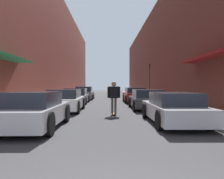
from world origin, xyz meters
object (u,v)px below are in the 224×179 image
(parked_car_left_1, at_px, (65,101))
(parked_car_left_2, at_px, (76,96))
(skateboarder, at_px, (114,94))
(parked_car_right_0, at_px, (173,108))
(traffic_light, at_px, (150,77))
(parked_car_left_0, at_px, (33,110))
(parked_car_right_1, at_px, (147,99))
(parked_car_left_3, at_px, (84,93))
(parked_car_right_2, at_px, (135,95))

(parked_car_left_1, distance_m, parked_car_left_2, 5.64)
(parked_car_left_1, xyz_separation_m, skateboarder, (2.79, -1.69, 0.43))
(parked_car_left_1, xyz_separation_m, parked_car_right_0, (5.05, -4.25, -0.02))
(traffic_light, bearing_deg, skateboarder, -108.67)
(parked_car_right_0, height_order, skateboarder, skateboarder)
(parked_car_left_0, relative_size, parked_car_right_1, 0.95)
(parked_car_left_3, height_order, traffic_light, traffic_light)
(parked_car_right_0, relative_size, traffic_light, 1.21)
(parked_car_right_1, xyz_separation_m, traffic_light, (2.05, 9.78, 1.81))
(parked_car_left_0, distance_m, parked_car_left_1, 5.16)
(parked_car_left_3, bearing_deg, parked_car_right_0, -71.58)
(parked_car_left_2, bearing_deg, parked_car_right_2, 12.57)
(parked_car_right_2, bearing_deg, parked_car_right_1, -89.13)
(parked_car_left_3, height_order, parked_car_right_0, parked_car_left_3)
(parked_car_right_0, bearing_deg, parked_car_left_2, 117.76)
(parked_car_right_0, distance_m, parked_car_right_1, 5.40)
(parked_car_right_0, relative_size, parked_car_right_2, 1.03)
(parked_car_left_2, height_order, skateboarder, skateboarder)
(parked_car_left_2, relative_size, parked_car_left_3, 1.10)
(parked_car_left_1, xyz_separation_m, parked_car_right_2, (4.91, 6.77, 0.03))
(traffic_light, bearing_deg, parked_car_left_3, 179.15)
(parked_car_left_3, relative_size, traffic_light, 1.08)
(parked_car_left_0, xyz_separation_m, skateboarder, (2.91, 3.47, 0.42))
(parked_car_right_1, relative_size, parked_car_right_2, 1.00)
(traffic_light, bearing_deg, parked_car_left_1, -122.82)
(parked_car_right_0, relative_size, parked_car_right_1, 1.03)
(parked_car_right_0, distance_m, traffic_light, 15.42)
(parked_car_left_3, bearing_deg, skateboarder, -77.46)
(parked_car_left_0, relative_size, parked_car_left_2, 0.94)
(parked_car_right_1, bearing_deg, parked_car_left_2, 138.99)
(parked_car_right_0, distance_m, skateboarder, 3.44)
(parked_car_right_1, distance_m, skateboarder, 3.63)
(parked_car_left_1, distance_m, traffic_light, 13.14)
(parked_car_left_3, xyz_separation_m, parked_car_right_1, (5.04, -9.88, -0.06))
(parked_car_left_1, bearing_deg, parked_car_left_2, 91.59)
(traffic_light, bearing_deg, parked_car_right_0, -97.53)
(parked_car_right_0, bearing_deg, skateboarder, 131.44)
(traffic_light, bearing_deg, parked_car_right_1, -101.86)
(parked_car_left_0, relative_size, skateboarder, 2.45)
(parked_car_left_2, relative_size, parked_car_right_1, 1.01)
(parked_car_right_0, bearing_deg, parked_car_left_3, 108.42)
(parked_car_left_1, relative_size, skateboarder, 2.43)
(parked_car_left_1, distance_m, parked_car_right_0, 6.59)
(parked_car_left_2, distance_m, traffic_light, 9.13)
(parked_car_right_0, bearing_deg, parked_car_right_1, 90.50)
(parked_car_left_3, bearing_deg, parked_car_left_1, -89.77)
(parked_car_right_1, bearing_deg, parked_car_left_3, 117.04)
(parked_car_right_0, distance_m, parked_car_right_2, 11.02)
(parked_car_left_0, bearing_deg, parked_car_left_2, 90.19)
(parked_car_left_1, height_order, traffic_light, traffic_light)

